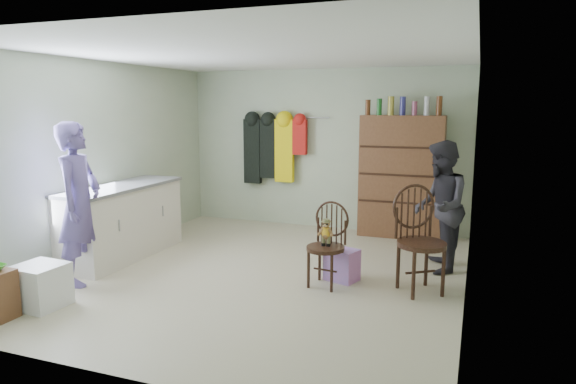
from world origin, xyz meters
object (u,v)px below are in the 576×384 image
at_px(chair_front, 327,240).
at_px(dresser, 401,176).
at_px(chair_far, 419,235).
at_px(counter, 123,221).

bearing_deg(chair_front, dresser, 88.15).
xyz_separation_m(chair_front, chair_far, (0.94, 0.17, 0.10)).
bearing_deg(chair_far, dresser, 68.11).
distance_m(counter, dresser, 3.96).
distance_m(counter, chair_far, 3.71).
bearing_deg(counter, dresser, 35.68).
relative_size(chair_front, dresser, 0.44).
relative_size(chair_far, dresser, 0.54).
height_order(counter, chair_far, chair_far).
height_order(chair_front, dresser, dresser).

